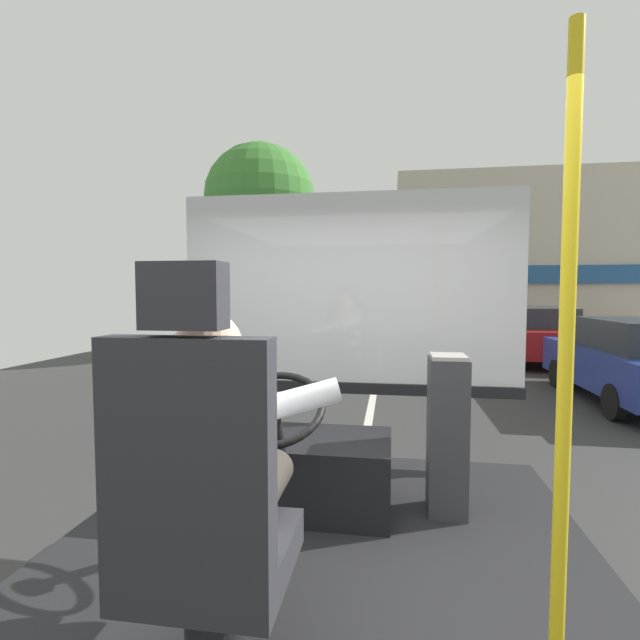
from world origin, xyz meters
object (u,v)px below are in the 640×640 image
driver_seat (203,519)px  steering_console (293,469)px  parked_car_silver (501,324)px  parked_car_blue (640,361)px  fare_box (447,434)px  parked_car_red (530,333)px  handrail_pole (565,368)px  bus_driver (217,455)px

driver_seat → steering_console: size_ratio=1.19×
steering_console → parked_car_silver: bearing=73.7°
steering_console → parked_car_blue: 7.47m
fare_box → parked_car_red: 11.15m
driver_seat → fare_box: driver_seat is taller
handrail_pole → steering_console: bearing=134.7°
bus_driver → parked_car_blue: (4.63, 7.00, -0.64)m
handrail_pole → fare_box: (-0.20, 1.14, -0.56)m
parked_car_red → parked_car_silver: (0.36, 5.02, -0.11)m
steering_console → parked_car_red: bearing=68.4°
handrail_pole → parked_car_red: bearing=74.9°
bus_driver → handrail_pole: bearing=3.9°
bus_driver → driver_seat: bearing=-90.0°
steering_console → driver_seat: bearing=-90.0°
bus_driver → parked_car_red: bearing=70.3°
driver_seat → handrail_pole: size_ratio=0.65×
parked_car_red → driver_seat: bearing=-109.5°
fare_box → parked_car_silver: size_ratio=0.20×
bus_driver → handrail_pole: size_ratio=0.38×
parked_car_blue → parked_car_silver: parked_car_blue is taller
driver_seat → steering_console: 1.30m
driver_seat → parked_car_silver: (4.59, 16.97, -0.57)m
steering_console → handrail_pole: size_ratio=0.55×
parked_car_silver → handrail_pole: bearing=-101.9°
steering_console → bus_driver: bearing=-90.0°
parked_car_red → parked_car_silver: 5.04m
parked_car_red → parked_car_silver: parked_car_red is taller
parked_car_blue → bus_driver: bearing=-123.5°
steering_console → parked_car_red: size_ratio=0.25×
steering_console → parked_car_red: steering_console is taller
parked_car_silver → parked_car_red: bearing=-94.1°
fare_box → parked_car_silver: 16.09m
handrail_pole → driver_seat: bearing=-169.8°
parked_car_red → steering_console: bearing=-111.6°
driver_seat → parked_car_red: 12.69m
driver_seat → handrail_pole: (1.06, 0.19, 0.45)m
steering_console → parked_car_silver: size_ratio=0.25×
driver_seat → bus_driver: bearing=90.0°
handrail_pole → parked_car_red: handrail_pole is taller
bus_driver → fare_box: 1.50m
parked_car_blue → parked_car_red: bearing=94.7°
driver_seat → handrail_pole: bearing=10.2°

